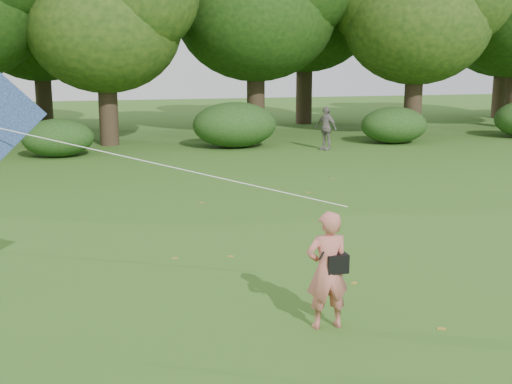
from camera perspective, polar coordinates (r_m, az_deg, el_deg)
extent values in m
plane|color=#265114|center=(9.26, 5.14, -11.51)|extent=(100.00, 100.00, 0.00)
imported|color=#C6695D|center=(8.85, 6.35, -6.92)|extent=(0.62, 0.41, 1.66)
imported|color=gray|center=(26.10, 6.22, 5.66)|extent=(0.89, 1.10, 1.75)
cube|color=black|center=(8.84, 7.16, -6.29)|extent=(0.30, 0.20, 0.26)
cylinder|color=black|center=(8.69, 6.51, -4.38)|extent=(0.33, 0.14, 0.47)
cylinder|color=white|center=(8.40, -9.08, 2.56)|extent=(5.02, 1.02, 1.25)
cylinder|color=#3A2D1E|center=(28.07, -12.99, 7.29)|extent=(0.80, 0.80, 3.15)
ellipsoid|color=#1E3F11|center=(28.02, -13.32, 14.10)|extent=(6.40, 6.40, 5.44)
cylinder|color=#3A2D1E|center=(31.07, -0.02, 8.49)|extent=(0.86, 0.86, 3.67)
ellipsoid|color=#1E3F11|center=(31.08, -0.02, 15.73)|extent=(7.60, 7.60, 6.46)
cylinder|color=#3A2D1E|center=(31.34, 13.79, 7.96)|extent=(0.83, 0.83, 3.43)
ellipsoid|color=#1E3F11|center=(31.33, 14.12, 14.51)|extent=(6.80, 6.80, 5.78)
cylinder|color=#3A2D1E|center=(35.58, -18.35, 8.18)|extent=(0.84, 0.84, 3.50)
ellipsoid|color=#1E3F11|center=(35.58, -18.74, 14.09)|extent=(7.00, 7.00, 5.95)
cylinder|color=#3A2D1E|center=(36.53, 4.29, 9.24)|extent=(0.90, 0.90, 4.02)
ellipsoid|color=#1E3F11|center=(36.58, 4.40, 15.76)|extent=(7.80, 7.80, 6.63)
cylinder|color=#3A2D1E|center=(43.01, 20.85, 8.59)|extent=(0.85, 0.85, 3.57)
ellipsoid|color=#1E3F11|center=(43.01, 21.23, 13.60)|extent=(7.20, 7.20, 6.12)
ellipsoid|color=#264919|center=(25.27, -17.20, 4.62)|extent=(2.66, 2.09, 1.42)
ellipsoid|color=#264919|center=(26.69, -1.92, 5.99)|extent=(3.50, 2.75, 1.88)
ellipsoid|color=#264919|center=(28.64, 12.17, 5.83)|extent=(2.94, 2.31, 1.58)
cube|color=olive|center=(12.10, -7.21, -5.85)|extent=(0.13, 0.10, 0.01)
cube|color=olive|center=(10.86, 8.72, -8.00)|extent=(0.14, 0.14, 0.01)
cube|color=olive|center=(19.92, 6.86, 1.18)|extent=(0.13, 0.14, 0.01)
cube|color=olive|center=(17.83, 4.64, -0.03)|extent=(0.08, 0.12, 0.01)
cube|color=olive|center=(16.58, -4.89, -0.94)|extent=(0.14, 0.14, 0.01)
cube|color=olive|center=(12.12, -2.29, -5.73)|extent=(0.14, 0.11, 0.01)
cube|color=olive|center=(9.39, 16.16, -11.59)|extent=(0.14, 0.12, 0.01)
cube|color=olive|center=(13.06, 5.32, -4.48)|extent=(0.13, 0.09, 0.01)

